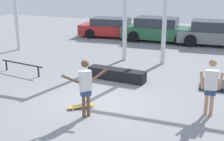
# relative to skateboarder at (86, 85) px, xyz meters

# --- Properties ---
(ground_plane) EXTENTS (36.00, 36.00, 0.00)m
(ground_plane) POSITION_rel_skateboarder_xyz_m (-0.02, 1.16, -1.00)
(ground_plane) COLOR gray
(skateboarder) EXTENTS (1.01, 1.08, 1.74)m
(skateboarder) POSITION_rel_skateboarder_xyz_m (0.00, 0.00, 0.00)
(skateboarder) COLOR brown
(skateboarder) RESTS_ON ground_plane
(skateboard) EXTENTS (0.76, 0.68, 0.08)m
(skateboard) POSITION_rel_skateboarder_xyz_m (-0.41, 0.48, -0.94)
(skateboard) COLOR gold
(skateboard) RESTS_ON ground_plane
(grind_box) EXTENTS (2.39, 0.73, 0.45)m
(grind_box) POSITION_rel_skateboarder_xyz_m (-0.29, 3.46, -0.78)
(grind_box) COLOR black
(grind_box) RESTS_ON ground_plane
(grind_rail) EXTENTS (2.25, 0.43, 0.46)m
(grind_rail) POSITION_rel_skateboarder_xyz_m (-4.32, 2.83, -0.64)
(grind_rail) COLOR black
(grind_rail) RESTS_ON ground_plane
(parked_car_red) EXTENTS (4.58, 2.13, 1.27)m
(parked_car_red) POSITION_rel_skateboarder_xyz_m (-3.50, 11.63, -0.38)
(parked_car_red) COLOR red
(parked_car_red) RESTS_ON ground_plane
(parked_car_green) EXTENTS (4.59, 1.91, 1.48)m
(parked_car_green) POSITION_rel_skateboarder_xyz_m (-0.38, 11.40, -0.29)
(parked_car_green) COLOR #28603D
(parked_car_green) RESTS_ON ground_plane
(parked_car_grey) EXTENTS (4.25, 2.10, 1.44)m
(parked_car_grey) POSITION_rel_skateboarder_xyz_m (2.89, 11.39, -0.30)
(parked_car_grey) COLOR slate
(parked_car_grey) RESTS_ON ground_plane
(bystander) EXTENTS (0.69, 0.25, 1.73)m
(bystander) POSITION_rel_skateboarder_xyz_m (3.37, 1.37, -0.03)
(bystander) COLOR tan
(bystander) RESTS_ON ground_plane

